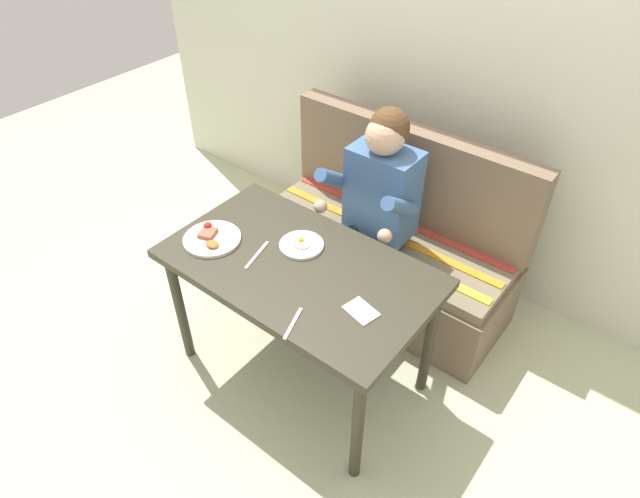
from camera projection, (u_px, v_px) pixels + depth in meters
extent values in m
plane|color=beige|center=(302.00, 369.00, 2.84)|extent=(8.00, 8.00, 0.00)
cube|color=beige|center=(456.00, 51.00, 2.77)|extent=(4.40, 0.10, 2.60)
cube|color=#343123|center=(299.00, 268.00, 2.38)|extent=(1.20, 0.70, 0.04)
cylinder|color=#343123|center=(180.00, 308.00, 2.70)|extent=(0.05, 0.05, 0.69)
cylinder|color=#343123|center=(357.00, 429.00, 2.19)|extent=(0.05, 0.05, 0.69)
cylinder|color=#343123|center=(260.00, 249.00, 3.05)|extent=(0.05, 0.05, 0.69)
cylinder|color=#343123|center=(429.00, 341.00, 2.54)|extent=(0.05, 0.05, 0.69)
cube|color=#755F4A|center=(381.00, 268.00, 3.14)|extent=(1.44, 0.56, 0.40)
cube|color=#796D53|center=(384.00, 237.00, 3.00)|extent=(1.40, 0.52, 0.06)
cube|color=#755F4A|center=(411.00, 174.00, 2.94)|extent=(1.44, 0.12, 0.54)
cube|color=yellow|center=(370.00, 245.00, 2.89)|extent=(1.38, 0.05, 0.01)
cube|color=orange|center=(385.00, 232.00, 2.97)|extent=(1.38, 0.05, 0.01)
cube|color=#C63D33|center=(398.00, 220.00, 3.06)|extent=(1.38, 0.05, 0.01)
cube|color=#416698|center=(382.00, 192.00, 2.75)|extent=(0.34, 0.22, 0.48)
sphere|color=#DBAD89|center=(384.00, 135.00, 2.53)|extent=(0.19, 0.19, 0.19)
sphere|color=brown|center=(388.00, 127.00, 2.53)|extent=(0.19, 0.19, 0.19)
cylinder|color=#416698|center=(335.00, 179.00, 2.71)|extent=(0.07, 0.29, 0.23)
cylinder|color=#416698|center=(400.00, 207.00, 2.53)|extent=(0.07, 0.29, 0.23)
sphere|color=#DBAD89|center=(320.00, 206.00, 2.70)|extent=(0.07, 0.07, 0.07)
sphere|color=#DBAD89|center=(385.00, 236.00, 2.52)|extent=(0.07, 0.07, 0.07)
cylinder|color=#232333|center=(347.00, 239.00, 2.84)|extent=(0.09, 0.34, 0.09)
cylinder|color=#232333|center=(326.00, 292.00, 2.91)|extent=(0.08, 0.08, 0.52)
cube|color=black|center=(320.00, 328.00, 3.02)|extent=(0.09, 0.20, 0.05)
cylinder|color=#232333|center=(374.00, 252.00, 2.76)|extent=(0.09, 0.34, 0.09)
cylinder|color=#232333|center=(352.00, 306.00, 2.83)|extent=(0.08, 0.08, 0.52)
cube|color=black|center=(344.00, 343.00, 2.94)|extent=(0.09, 0.20, 0.05)
cylinder|color=white|center=(212.00, 239.00, 2.49)|extent=(0.26, 0.26, 0.02)
cube|color=#9C5840|center=(208.00, 233.00, 2.50)|extent=(0.09, 0.10, 0.02)
sphere|color=red|center=(208.00, 226.00, 2.53)|extent=(0.04, 0.04, 0.04)
ellipsoid|color=#CC6623|center=(212.00, 244.00, 2.44)|extent=(0.06, 0.05, 0.02)
cylinder|color=white|center=(302.00, 245.00, 2.46)|extent=(0.20, 0.20, 0.01)
ellipsoid|color=white|center=(301.00, 243.00, 2.45)|extent=(0.09, 0.08, 0.01)
sphere|color=yellow|center=(301.00, 240.00, 2.46)|extent=(0.03, 0.03, 0.03)
cube|color=silver|center=(361.00, 311.00, 2.15)|extent=(0.15, 0.12, 0.01)
cube|color=silver|center=(293.00, 323.00, 2.10)|extent=(0.07, 0.17, 0.00)
cube|color=silver|center=(257.00, 255.00, 2.42)|extent=(0.06, 0.20, 0.00)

